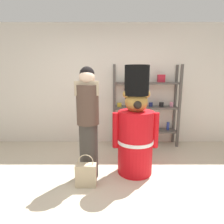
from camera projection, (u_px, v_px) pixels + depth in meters
ground_plane at (110, 202)px, 2.38m from camera, size 6.40×6.40×0.00m
back_wall at (111, 85)px, 4.27m from camera, size 6.40×0.12×2.60m
merchandise_shelf at (145, 106)px, 4.15m from camera, size 1.41×0.35×1.74m
teddy_bear_guard at (135, 130)px, 2.96m from camera, size 0.72×0.56×1.68m
person_shopper at (88, 121)px, 2.80m from camera, size 0.34×0.32×1.66m
shopping_bag at (86, 175)px, 2.69m from camera, size 0.29×0.14×0.47m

